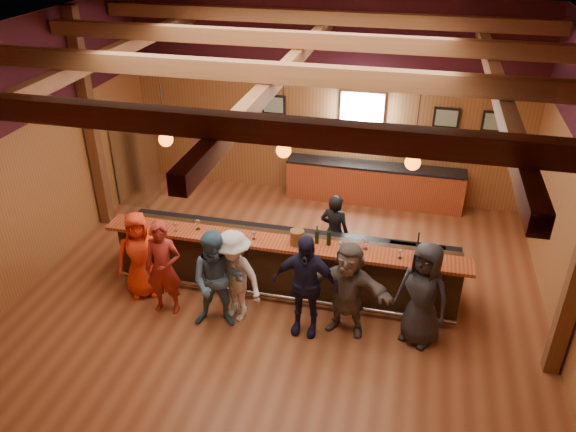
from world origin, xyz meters
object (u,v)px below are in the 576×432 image
at_px(ice_bucket, 297,237).
at_px(back_bar_cabinet, 374,184).
at_px(stainless_fridge, 136,164).
at_px(customer_orange, 140,255).
at_px(bottle_a, 317,236).
at_px(bartender, 334,232).
at_px(customer_redvest, 164,268).
at_px(customer_white, 234,276).
at_px(customer_brown, 348,289).
at_px(customer_denim, 217,281).
at_px(customer_dark, 423,294).
at_px(bar_counter, 287,260).
at_px(customer_navy, 305,285).

bearing_deg(ice_bucket, back_bar_cabinet, 76.59).
distance_m(back_bar_cabinet, stainless_fridge, 5.43).
bearing_deg(stainless_fridge, back_bar_cabinet, 11.93).
distance_m(customer_orange, bottle_a, 3.07).
xyz_separation_m(customer_orange, bartender, (3.13, 1.59, -0.04)).
relative_size(customer_redvest, ice_bucket, 6.63).
xyz_separation_m(bartender, bottle_a, (-0.16, -0.98, 0.47)).
xyz_separation_m(customer_white, customer_brown, (1.84, 0.11, -0.00)).
relative_size(customer_denim, customer_dark, 0.98).
distance_m(ice_bucket, bottle_a, 0.33).
relative_size(customer_orange, customer_dark, 0.91).
xyz_separation_m(customer_dark, ice_bucket, (-2.11, 0.61, 0.35)).
xyz_separation_m(customer_white, customer_dark, (2.99, 0.15, 0.06)).
height_order(bar_counter, customer_dark, customer_dark).
relative_size(bar_counter, back_bar_cabinet, 1.57).
bearing_deg(bartender, bottle_a, 93.04).
xyz_separation_m(ice_bucket, bottle_a, (0.31, 0.11, 0.00)).
xyz_separation_m(customer_white, bartender, (1.34, 1.84, -0.06)).
xyz_separation_m(bar_counter, customer_orange, (-2.41, -0.83, 0.29)).
distance_m(bartender, bottle_a, 1.09).
height_order(customer_redvest, customer_brown, customer_redvest).
xyz_separation_m(back_bar_cabinet, bottle_a, (-0.61, -3.79, 0.76)).
height_order(stainless_fridge, customer_white, stainless_fridge).
distance_m(customer_dark, bartender, 2.36).
bearing_deg(customer_dark, back_bar_cabinet, 132.05).
height_order(customer_orange, bartender, customer_orange).
height_order(customer_navy, ice_bucket, customer_navy).
bearing_deg(ice_bucket, bar_counter, 127.75).
bearing_deg(ice_bucket, customer_white, -138.89).
distance_m(customer_denim, customer_brown, 2.07).
xyz_separation_m(back_bar_cabinet, stainless_fridge, (-5.30, -1.12, 0.42)).
xyz_separation_m(customer_brown, bottle_a, (-0.65, 0.76, 0.42)).
height_order(customer_navy, customer_brown, customer_navy).
height_order(back_bar_cabinet, bottle_a, bottle_a).
relative_size(customer_orange, customer_white, 0.98).
xyz_separation_m(customer_denim, customer_brown, (2.04, 0.34, -0.05)).
height_order(customer_denim, customer_dark, customer_dark).
bearing_deg(customer_white, bottle_a, 56.88).
bearing_deg(customer_white, stainless_fridge, 155.41).
distance_m(customer_redvest, customer_denim, 1.00).
height_order(bar_counter, customer_brown, customer_brown).
bearing_deg(customer_orange, bar_counter, -6.90).
bearing_deg(customer_orange, customer_white, -34.11).
height_order(customer_white, ice_bucket, customer_white).
bearing_deg(customer_dark, customer_white, -149.79).
height_order(back_bar_cabinet, customer_dark, customer_dark).
relative_size(bar_counter, customer_redvest, 3.69).
xyz_separation_m(stainless_fridge, customer_denim, (3.30, -3.77, -0.03)).
xyz_separation_m(customer_denim, bartender, (1.54, 2.08, -0.10)).
distance_m(customer_navy, ice_bucket, 0.94).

